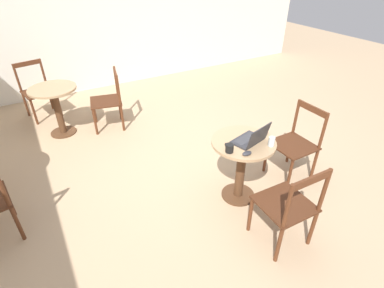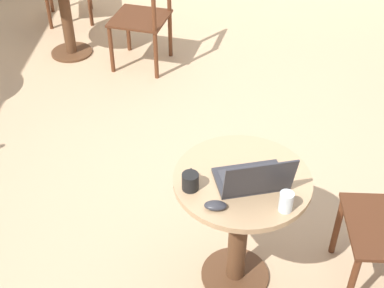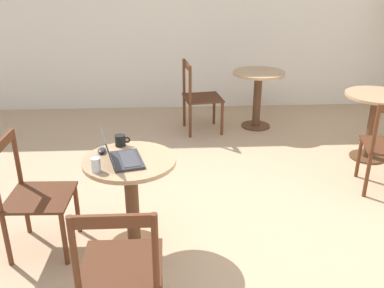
% 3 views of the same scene
% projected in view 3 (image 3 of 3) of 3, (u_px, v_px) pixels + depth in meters
% --- Properties ---
extents(ground_plane, '(16.00, 16.00, 0.00)m').
position_uv_depth(ground_plane, '(234.00, 229.00, 3.46)').
color(ground_plane, tan).
extents(wall_back, '(9.40, 0.06, 2.70)m').
position_uv_depth(wall_back, '(204.00, 13.00, 5.90)').
color(wall_back, silver).
rests_on(wall_back, ground_plane).
extents(cafe_table_near, '(0.66, 0.66, 0.73)m').
position_uv_depth(cafe_table_near, '(131.00, 185.00, 3.06)').
color(cafe_table_near, '#51331E').
rests_on(cafe_table_near, ground_plane).
extents(cafe_table_mid, '(0.66, 0.66, 0.73)m').
position_uv_depth(cafe_table_mid, '(374.00, 113.00, 4.53)').
color(cafe_table_mid, '#51331E').
rests_on(cafe_table_mid, ground_plane).
extents(cafe_table_far, '(0.66, 0.66, 0.73)m').
position_uv_depth(cafe_table_far, '(258.00, 88.00, 5.42)').
color(cafe_table_far, '#51331E').
rests_on(cafe_table_far, ground_plane).
extents(chair_near_left, '(0.47, 0.47, 0.89)m').
position_uv_depth(chair_near_left, '(33.00, 196.00, 3.08)').
color(chair_near_left, '#562D19').
rests_on(chair_near_left, ground_plane).
extents(chair_near_front, '(0.45, 0.45, 0.89)m').
position_uv_depth(chair_near_front, '(121.00, 269.00, 2.35)').
color(chair_near_front, '#562D19').
rests_on(chair_near_front, ground_plane).
extents(chair_far_left, '(0.51, 0.51, 0.89)m').
position_uv_depth(chair_far_left, '(199.00, 97.00, 5.32)').
color(chair_far_left, '#562D19').
rests_on(chair_far_left, ground_plane).
extents(laptop, '(0.32, 0.37, 0.22)m').
position_uv_depth(laptop, '(120.00, 156.00, 2.92)').
color(laptop, '#2D2D33').
rests_on(laptop, cafe_table_near).
extents(mouse, '(0.06, 0.10, 0.03)m').
position_uv_depth(mouse, '(102.00, 150.00, 3.08)').
color(mouse, '#2D2D33').
rests_on(mouse, cafe_table_near).
extents(mug, '(0.11, 0.08, 0.08)m').
position_uv_depth(mug, '(121.00, 140.00, 3.18)').
color(mug, black).
rests_on(mug, cafe_table_near).
extents(drinking_glass, '(0.06, 0.06, 0.10)m').
position_uv_depth(drinking_glass, '(96.00, 165.00, 2.78)').
color(drinking_glass, silver).
rests_on(drinking_glass, cafe_table_near).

